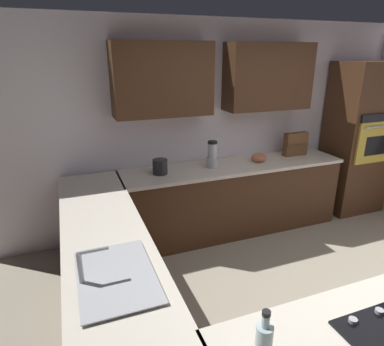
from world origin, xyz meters
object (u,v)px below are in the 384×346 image
wall_oven (358,139)px  sink_unit (115,275)px  mixing_bowl (259,157)px  spice_rack (295,144)px  kettle (160,167)px  blender (212,156)px

wall_oven → sink_unit: 4.06m
sink_unit → mixing_bowl: (-2.08, -1.73, 0.04)m
sink_unit → spice_rack: spice_rack is taller
wall_oven → kettle: size_ratio=12.35×
wall_oven → kettle: 2.90m
sink_unit → mixing_bowl: bearing=-140.2°
spice_rack → kettle: (1.90, 0.07, -0.07)m
spice_rack → kettle: size_ratio=1.93×
wall_oven → sink_unit: bearing=25.0°
sink_unit → spice_rack: 3.23m
blender → wall_oven: bearing=179.6°
spice_rack → blender: bearing=3.2°
mixing_bowl → kettle: size_ratio=1.15×
sink_unit → spice_rack: bearing=-146.1°
blender → kettle: size_ratio=1.90×
blender → mixing_bowl: (-0.65, 0.00, -0.08)m
spice_rack → sink_unit: bearing=33.9°
wall_oven → spice_rack: wall_oven is taller
mixing_bowl → sink_unit: bearing=39.8°
blender → spice_rack: (-1.25, -0.07, 0.02)m
spice_rack → wall_oven: bearing=175.2°
wall_oven → mixing_bowl: 1.60m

